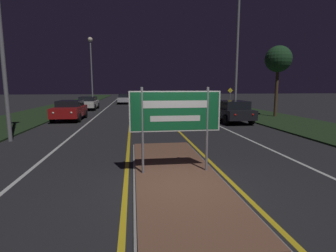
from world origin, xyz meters
name	(u,v)px	position (x,y,z in m)	size (l,w,h in m)	color
ground_plane	(180,185)	(0.00, 0.00, 0.00)	(160.00, 160.00, 0.00)	#232326
median_island	(175,174)	(0.00, 0.79, 0.04)	(2.33, 7.64, 0.10)	#999993
verge_left	(45,112)	(-9.50, 20.00, 0.04)	(5.00, 100.00, 0.08)	#1E3319
verge_right	(235,110)	(9.50, 20.00, 0.04)	(5.00, 100.00, 0.08)	#1E3319
centre_line_yellow_left	(131,107)	(-1.35, 25.00, 0.00)	(0.12, 70.00, 0.01)	gold
centre_line_yellow_right	(154,107)	(1.35, 25.00, 0.00)	(0.12, 70.00, 0.01)	gold
lane_line_white_left	(107,108)	(-4.20, 25.00, 0.00)	(0.12, 70.00, 0.01)	silver
lane_line_white_right	(178,107)	(4.20, 25.00, 0.00)	(0.12, 70.00, 0.01)	silver
edge_line_white_left	(80,108)	(-7.20, 25.00, 0.00)	(0.10, 70.00, 0.01)	silver
edge_line_white_right	(202,107)	(7.20, 25.00, 0.00)	(0.10, 70.00, 0.01)	silver
highway_sign	(175,114)	(0.00, 0.79, 1.72)	(2.49, 0.07, 2.34)	gray
streetlight_left_far	(91,57)	(-6.60, 30.89, 6.31)	(0.63, 0.63, 8.93)	gray
streetlight_right_near	(238,27)	(6.28, 12.18, 6.55)	(0.45, 0.45, 11.21)	gray
car_receding_0	(232,111)	(5.65, 11.15, 0.79)	(1.97, 4.29, 1.49)	black
car_receding_1	(205,104)	(5.86, 18.63, 0.75)	(1.90, 4.49, 1.41)	maroon
car_receding_2	(162,100)	(2.71, 28.93, 0.72)	(1.85, 4.22, 1.36)	navy
car_receding_3	(155,96)	(2.68, 39.27, 0.80)	(1.90, 4.76, 1.51)	black
car_approaching_0	(70,110)	(-5.74, 13.75, 0.76)	(1.98, 4.13, 1.43)	maroon
car_approaching_1	(88,103)	(-5.91, 22.73, 0.74)	(1.97, 4.38, 1.36)	silver
car_approaching_2	(124,98)	(-2.35, 32.00, 0.75)	(1.91, 4.26, 1.41)	#B7B7BC
warning_sign	(230,96)	(9.61, 21.96, 1.43)	(0.60, 0.06, 2.24)	gray
roadside_palm_right	(278,60)	(10.18, 13.45, 4.51)	(2.03, 2.03, 5.52)	#4C3823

